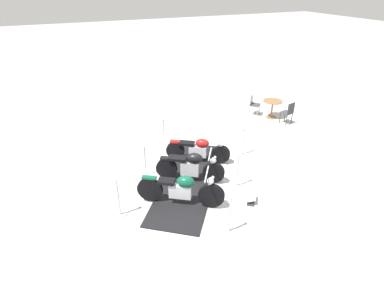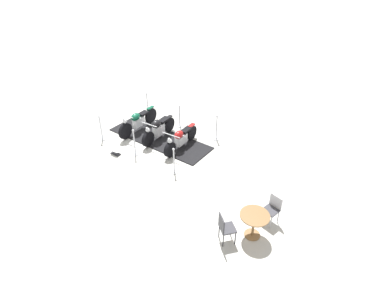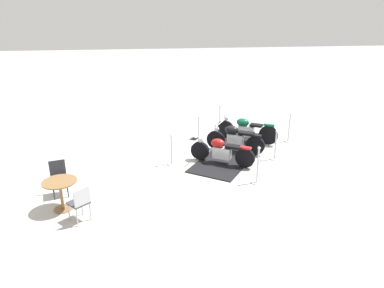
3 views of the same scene
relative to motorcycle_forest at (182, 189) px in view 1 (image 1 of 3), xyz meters
The scene contains 15 objects.
ground_plane 1.25m from the motorcycle_forest, 124.81° to the right, with size 80.00×80.00×0.00m, color silver.
display_platform 1.25m from the motorcycle_forest, 124.81° to the right, with size 4.50×1.47×0.04m, color black.
motorcycle_forest is the anchor object (origin of this frame).
motorcycle_black 1.15m from the motorcycle_forest, 126.05° to the right, with size 1.78×1.25×0.94m.
motorcycle_maroon 2.30m from the motorcycle_forest, 126.42° to the right, with size 1.83×1.32×0.89m.
stanchion_left_front 1.63m from the motorcycle_forest, ahead, with size 0.31×0.31×1.10m.
stanchion_left_mid 1.84m from the motorcycle_forest, 75.49° to the right, with size 0.31×0.31×1.01m.
stanchion_right_rear 3.35m from the motorcycle_forest, 150.56° to the right, with size 0.29×0.29×1.01m.
stanchion_right_front 1.56m from the motorcycle_forest, 113.79° to the left, with size 0.34×0.34×1.08m.
stanchion_right_mid 1.78m from the motorcycle_forest, behind, with size 0.29×0.29×1.10m.
stanchion_left_rear 3.38m from the motorcycle_forest, 101.69° to the right, with size 0.33×0.33×1.09m.
info_placard 1.92m from the motorcycle_forest, 159.20° to the left, with size 0.43×0.45×0.20m.
cafe_table 7.01m from the motorcycle_forest, 146.08° to the right, with size 0.81×0.81×0.76m.
cafe_chair_near_table 6.76m from the motorcycle_forest, 152.63° to the right, with size 0.48×0.48×0.93m.
cafe_chair_across_table 6.97m from the motorcycle_forest, 139.37° to the right, with size 0.56×0.56×0.88m.
Camera 1 is at (3.18, 7.25, 5.41)m, focal length 29.72 mm.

